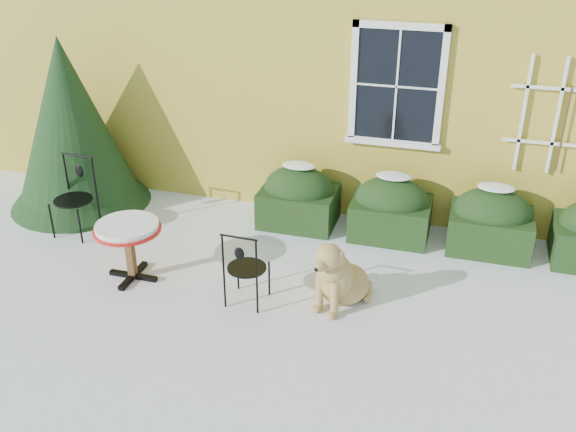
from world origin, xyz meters
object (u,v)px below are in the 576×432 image
(patio_chair_far, at_px, (75,196))
(dog, at_px, (338,278))
(bistro_table, at_px, (128,233))
(patio_chair_near, at_px, (245,267))
(evergreen_shrub, at_px, (73,140))

(patio_chair_far, distance_m, dog, 3.90)
(bistro_table, distance_m, patio_chair_near, 1.52)
(bistro_table, bearing_deg, patio_chair_near, -4.09)
(evergreen_shrub, bearing_deg, patio_chair_near, -28.82)
(bistro_table, height_order, patio_chair_far, patio_chair_far)
(patio_chair_far, bearing_deg, dog, -8.25)
(patio_chair_far, bearing_deg, evergreen_shrub, 123.23)
(evergreen_shrub, distance_m, patio_chair_far, 1.08)
(evergreen_shrub, distance_m, patio_chair_near, 3.82)
(patio_chair_near, bearing_deg, patio_chair_far, -17.39)
(evergreen_shrub, relative_size, patio_chair_far, 2.31)
(patio_chair_far, height_order, dog, patio_chair_far)
(patio_chair_far, bearing_deg, patio_chair_near, -16.79)
(patio_chair_far, bearing_deg, bistro_table, -31.46)
(patio_chair_near, relative_size, patio_chair_far, 0.87)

